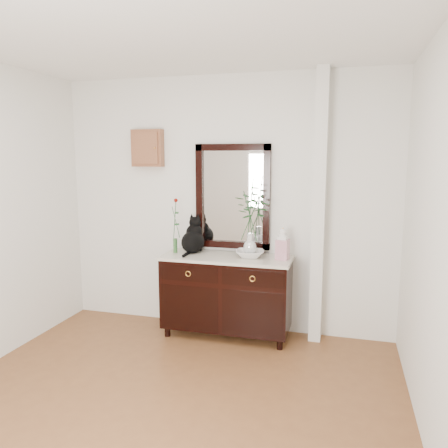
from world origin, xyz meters
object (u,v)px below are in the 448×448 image
(sideboard, at_px, (227,292))
(lotus_bowl, at_px, (250,254))
(cat, at_px, (193,235))
(ginger_jar, at_px, (283,243))

(sideboard, height_order, lotus_bowl, lotus_bowl)
(cat, distance_m, lotus_bowl, 0.65)
(sideboard, distance_m, ginger_jar, 0.78)
(sideboard, xyz_separation_m, lotus_bowl, (0.24, 0.02, 0.41))
(lotus_bowl, bearing_deg, sideboard, -174.63)
(cat, distance_m, ginger_jar, 0.96)
(sideboard, bearing_deg, lotus_bowl, 5.37)
(lotus_bowl, bearing_deg, cat, 175.18)
(cat, bearing_deg, ginger_jar, -4.09)
(cat, bearing_deg, sideboard, -11.80)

